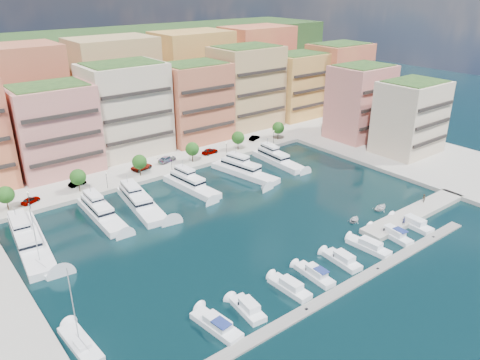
{
  "coord_description": "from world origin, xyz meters",
  "views": [
    {
      "loc": [
        -56.65,
        -69.99,
        47.78
      ],
      "look_at": [
        3.21,
        6.15,
        6.0
      ],
      "focal_mm": 35.0,
      "sensor_mm": 36.0,
      "label": 1
    }
  ],
  "objects_px": {
    "lamppost_1": "(106,177)",
    "cruiser_5": "(342,260)",
    "car_2": "(142,167)",
    "yacht_2": "(140,201)",
    "cruiser_1": "(217,325)",
    "tender_2": "(381,207)",
    "car_0": "(30,200)",
    "sailboat_2": "(41,267)",
    "yacht_4": "(243,171)",
    "tree_2": "(139,162)",
    "cruiser_8": "(413,224)",
    "cruiser_2": "(248,309)",
    "lamppost_4": "(274,135)",
    "person_1": "(424,198)",
    "yacht_0": "(29,239)",
    "lamppost_2": "(171,161)",
    "car_1": "(77,183)",
    "tender_0": "(355,219)",
    "tree_0": "(5,195)",
    "car_5": "(254,138)",
    "cruiser_6": "(369,247)",
    "tree_4": "(238,138)",
    "person_0": "(404,221)",
    "lamppost_3": "(226,147)",
    "yacht_5": "(276,159)",
    "car_3": "(167,159)",
    "car_4": "(210,151)",
    "yacht_3": "(190,184)",
    "cruiser_4": "(315,275)",
    "cruiser_7": "(393,234)",
    "yacht_1": "(100,212)",
    "cruiser_3": "(290,288)",
    "tree_5": "(278,128)",
    "tree_3": "(192,149)",
    "tree_1": "(78,177)",
    "lamppost_0": "(28,197)"
  },
  "relations": [
    {
      "from": "tree_0",
      "to": "yacht_4",
      "type": "bearing_deg",
      "value": -14.38
    },
    {
      "from": "car_0",
      "to": "person_0",
      "type": "distance_m",
      "value": 81.89
    },
    {
      "from": "yacht_2",
      "to": "cruiser_1",
      "type": "relative_size",
      "value": 2.31
    },
    {
      "from": "lamppost_3",
      "to": "yacht_5",
      "type": "xyz_separation_m",
      "value": [
        9.42,
        -10.75,
        -2.62
      ]
    },
    {
      "from": "cruiser_1",
      "to": "sailboat_2",
      "type": "distance_m",
      "value": 35.79
    },
    {
      "from": "cruiser_2",
      "to": "car_5",
      "type": "relative_size",
      "value": 1.67
    },
    {
      "from": "lamppost_1",
      "to": "car_2",
      "type": "bearing_deg",
      "value": 25.46
    },
    {
      "from": "cruiser_4",
      "to": "cruiser_2",
      "type": "bearing_deg",
      "value": 179.88
    },
    {
      "from": "cruiser_1",
      "to": "tender_2",
      "type": "relative_size",
      "value": 2.28
    },
    {
      "from": "lamppost_4",
      "to": "yacht_1",
      "type": "bearing_deg",
      "value": -169.4
    },
    {
      "from": "lamppost_0",
      "to": "cruiser_3",
      "type": "bearing_deg",
      "value": -65.36
    },
    {
      "from": "lamppost_1",
      "to": "yacht_3",
      "type": "height_order",
      "value": "yacht_3"
    },
    {
      "from": "tree_0",
      "to": "car_1",
      "type": "xyz_separation_m",
      "value": [
        16.77,
        3.72,
        -3.03
      ]
    },
    {
      "from": "lamppost_3",
      "to": "person_1",
      "type": "relative_size",
      "value": 2.16
    },
    {
      "from": "lamppost_3",
      "to": "cruiser_7",
      "type": "xyz_separation_m",
      "value": [
        0.04,
        -55.82,
        -3.26
      ]
    },
    {
      "from": "tender_2",
      "to": "cruiser_7",
      "type": "bearing_deg",
      "value": 124.5
    },
    {
      "from": "cruiser_8",
      "to": "car_2",
      "type": "xyz_separation_m",
      "value": [
        -30.94,
        61.62,
        1.26
      ]
    },
    {
      "from": "cruiser_6",
      "to": "car_1",
      "type": "xyz_separation_m",
      "value": [
        -33.7,
        61.82,
        1.16
      ]
    },
    {
      "from": "yacht_4",
      "to": "tree_2",
      "type": "bearing_deg",
      "value": 148.25
    },
    {
      "from": "tree_4",
      "to": "lamppost_4",
      "type": "xyz_separation_m",
      "value": [
        12.0,
        -2.3,
        -0.92
      ]
    },
    {
      "from": "yacht_1",
      "to": "cruiser_7",
      "type": "bearing_deg",
      "value": -46.2
    },
    {
      "from": "yacht_0",
      "to": "car_3",
      "type": "height_order",
      "value": "yacht_0"
    },
    {
      "from": "car_1",
      "to": "tree_1",
      "type": "bearing_deg",
      "value": 153.57
    },
    {
      "from": "cruiser_3",
      "to": "tree_3",
      "type": "bearing_deg",
      "value": 72.41
    },
    {
      "from": "lamppost_3",
      "to": "cruiser_6",
      "type": "relative_size",
      "value": 0.47
    },
    {
      "from": "tree_2",
      "to": "car_5",
      "type": "distance_m",
      "value": 42.1
    },
    {
      "from": "person_0",
      "to": "cruiser_4",
      "type": "bearing_deg",
      "value": 45.34
    },
    {
      "from": "tender_2",
      "to": "yacht_0",
      "type": "bearing_deg",
      "value": 51.49
    },
    {
      "from": "lamppost_2",
      "to": "car_1",
      "type": "xyz_separation_m",
      "value": [
        -23.23,
        6.02,
        -2.11
      ]
    },
    {
      "from": "yacht_4",
      "to": "person_1",
      "type": "bearing_deg",
      "value": -62.57
    },
    {
      "from": "tree_5",
      "to": "lamppost_3",
      "type": "relative_size",
      "value": 1.35
    },
    {
      "from": "sailboat_2",
      "to": "tender_0",
      "type": "relative_size",
      "value": 3.88
    },
    {
      "from": "yacht_4",
      "to": "sailboat_2",
      "type": "relative_size",
      "value": 1.59
    },
    {
      "from": "cruiser_8",
      "to": "tree_2",
      "type": "bearing_deg",
      "value": 119.72
    },
    {
      "from": "yacht_0",
      "to": "cruiser_8",
      "type": "xyz_separation_m",
      "value": [
        65.36,
        -42.0,
        -0.66
      ]
    },
    {
      "from": "yacht_2",
      "to": "car_4",
      "type": "relative_size",
      "value": 4.28
    },
    {
      "from": "lamppost_1",
      "to": "cruiser_5",
      "type": "relative_size",
      "value": 0.53
    },
    {
      "from": "car_3",
      "to": "car_4",
      "type": "height_order",
      "value": "car_4"
    },
    {
      "from": "yacht_3",
      "to": "cruiser_4",
      "type": "distance_m",
      "value": 45.37
    },
    {
      "from": "tree_4",
      "to": "lamppost_1",
      "type": "xyz_separation_m",
      "value": [
        -42.0,
        -2.3,
        -0.92
      ]
    },
    {
      "from": "yacht_2",
      "to": "car_2",
      "type": "xyz_separation_m",
      "value": [
        9.7,
        17.64,
        0.6
      ]
    },
    {
      "from": "cruiser_2",
      "to": "car_0",
      "type": "bearing_deg",
      "value": 104.97
    },
    {
      "from": "tree_2",
      "to": "cruiser_8",
      "type": "relative_size",
      "value": 0.64
    },
    {
      "from": "tender_2",
      "to": "car_0",
      "type": "bearing_deg",
      "value": 38.87
    },
    {
      "from": "cruiser_2",
      "to": "person_0",
      "type": "bearing_deg",
      "value": 0.8
    },
    {
      "from": "yacht_1",
      "to": "cruiser_3",
      "type": "xyz_separation_m",
      "value": [
        14.2,
        -44.45,
        -0.54
      ]
    },
    {
      "from": "lamppost_4",
      "to": "cruiser_5",
      "type": "height_order",
      "value": "lamppost_4"
    },
    {
      "from": "cruiser_3",
      "to": "cruiser_4",
      "type": "height_order",
      "value": "cruiser_4"
    },
    {
      "from": "lamppost_4",
      "to": "person_1",
      "type": "relative_size",
      "value": 2.16
    },
    {
      "from": "tree_2",
      "to": "cruiser_5",
      "type": "distance_m",
      "value": 59.24
    }
  ]
}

